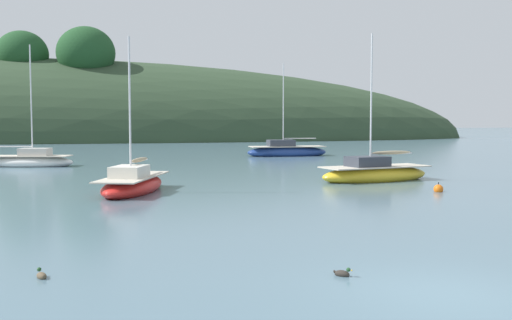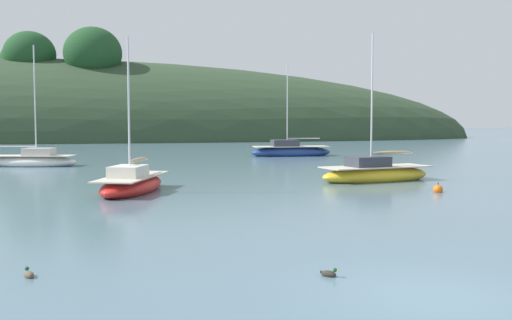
{
  "view_description": "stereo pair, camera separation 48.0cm",
  "coord_description": "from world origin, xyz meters",
  "px_view_note": "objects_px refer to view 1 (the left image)",
  "views": [
    {
      "loc": [
        -5.55,
        -10.26,
        3.32
      ],
      "look_at": [
        0.0,
        20.0,
        1.2
      ],
      "focal_mm": 41.82,
      "sensor_mm": 36.0,
      "label": 1
    },
    {
      "loc": [
        -5.08,
        -10.34,
        3.32
      ],
      "look_at": [
        0.0,
        20.0,
        1.2
      ],
      "focal_mm": 41.82,
      "sensor_mm": 36.0,
      "label": 2
    }
  ],
  "objects_px": {
    "sailboat_blue_center": "(375,173)",
    "duck_lone_left": "(342,274)",
    "sailboat_orange_cutter": "(287,151)",
    "mooring_buoy_inner": "(438,189)",
    "sailboat_white_near": "(133,184)",
    "sailboat_grey_yawl": "(29,161)",
    "duck_straggler": "(41,276)"
  },
  "relations": [
    {
      "from": "duck_lone_left",
      "to": "sailboat_white_near",
      "type": "bearing_deg",
      "value": 106.82
    },
    {
      "from": "sailboat_grey_yawl",
      "to": "sailboat_white_near",
      "type": "relative_size",
      "value": 1.21
    },
    {
      "from": "sailboat_white_near",
      "to": "duck_lone_left",
      "type": "xyz_separation_m",
      "value": [
        4.69,
        -15.52,
        -0.32
      ]
    },
    {
      "from": "sailboat_white_near",
      "to": "duck_lone_left",
      "type": "bearing_deg",
      "value": -73.18
    },
    {
      "from": "sailboat_blue_center",
      "to": "duck_straggler",
      "type": "xyz_separation_m",
      "value": [
        -14.26,
        -17.43,
        -0.35
      ]
    },
    {
      "from": "duck_lone_left",
      "to": "duck_straggler",
      "type": "bearing_deg",
      "value": 171.07
    },
    {
      "from": "sailboat_orange_cutter",
      "to": "sailboat_blue_center",
      "type": "bearing_deg",
      "value": -90.83
    },
    {
      "from": "sailboat_white_near",
      "to": "mooring_buoy_inner",
      "type": "distance_m",
      "value": 13.93
    },
    {
      "from": "sailboat_white_near",
      "to": "mooring_buoy_inner",
      "type": "relative_size",
      "value": 13.31
    },
    {
      "from": "mooring_buoy_inner",
      "to": "sailboat_white_near",
      "type": "bearing_deg",
      "value": 170.39
    },
    {
      "from": "sailboat_blue_center",
      "to": "sailboat_orange_cutter",
      "type": "distance_m",
      "value": 21.93
    },
    {
      "from": "sailboat_blue_center",
      "to": "mooring_buoy_inner",
      "type": "distance_m",
      "value": 5.32
    },
    {
      "from": "sailboat_grey_yawl",
      "to": "mooring_buoy_inner",
      "type": "bearing_deg",
      "value": -41.51
    },
    {
      "from": "sailboat_orange_cutter",
      "to": "duck_lone_left",
      "type": "distance_m",
      "value": 41.19
    },
    {
      "from": "sailboat_blue_center",
      "to": "sailboat_white_near",
      "type": "height_order",
      "value": "sailboat_blue_center"
    },
    {
      "from": "sailboat_orange_cutter",
      "to": "duck_straggler",
      "type": "relative_size",
      "value": 21.15
    },
    {
      "from": "duck_lone_left",
      "to": "sailboat_blue_center",
      "type": "bearing_deg",
      "value": 66.46
    },
    {
      "from": "sailboat_grey_yawl",
      "to": "sailboat_white_near",
      "type": "bearing_deg",
      "value": -65.48
    },
    {
      "from": "sailboat_orange_cutter",
      "to": "duck_lone_left",
      "type": "height_order",
      "value": "sailboat_orange_cutter"
    },
    {
      "from": "duck_lone_left",
      "to": "sailboat_orange_cutter",
      "type": "bearing_deg",
      "value": 78.32
    },
    {
      "from": "sailboat_blue_center",
      "to": "sailboat_orange_cutter",
      "type": "bearing_deg",
      "value": 89.17
    },
    {
      "from": "sailboat_grey_yawl",
      "to": "sailboat_blue_center",
      "type": "xyz_separation_m",
      "value": [
        20.23,
        -13.6,
        0.02
      ]
    },
    {
      "from": "mooring_buoy_inner",
      "to": "duck_lone_left",
      "type": "xyz_separation_m",
      "value": [
        -9.04,
        -13.2,
        -0.07
      ]
    },
    {
      "from": "sailboat_blue_center",
      "to": "duck_straggler",
      "type": "relative_size",
      "value": 19.89
    },
    {
      "from": "sailboat_blue_center",
      "to": "sailboat_grey_yawl",
      "type": "bearing_deg",
      "value": 146.1
    },
    {
      "from": "sailboat_grey_yawl",
      "to": "sailboat_blue_center",
      "type": "distance_m",
      "value": 24.37
    },
    {
      "from": "sailboat_orange_cutter",
      "to": "mooring_buoy_inner",
      "type": "height_order",
      "value": "sailboat_orange_cutter"
    },
    {
      "from": "sailboat_blue_center",
      "to": "duck_straggler",
      "type": "distance_m",
      "value": 22.52
    },
    {
      "from": "sailboat_blue_center",
      "to": "mooring_buoy_inner",
      "type": "bearing_deg",
      "value": -78.95
    },
    {
      "from": "sailboat_white_near",
      "to": "sailboat_orange_cutter",
      "type": "distance_m",
      "value": 28.02
    },
    {
      "from": "sailboat_blue_center",
      "to": "duck_lone_left",
      "type": "height_order",
      "value": "sailboat_blue_center"
    },
    {
      "from": "sailboat_blue_center",
      "to": "sailboat_white_near",
      "type": "bearing_deg",
      "value": -167.21
    }
  ]
}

